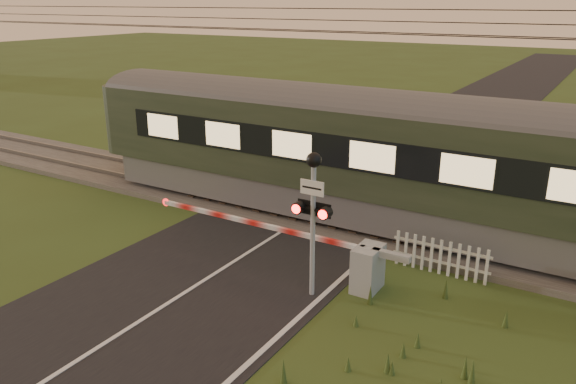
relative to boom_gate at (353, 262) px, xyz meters
The scene contains 7 objects.
ground 4.32m from the boom_gate, 136.26° to the right, with size 160.00×160.00×0.00m, color #36461B.
road 4.47m from the boom_gate, 133.92° to the right, with size 6.00×140.00×0.03m.
track_bed 4.73m from the boom_gate, 131.13° to the left, with size 140.00×3.40×0.39m.
overhead_wires 6.95m from the boom_gate, 131.13° to the left, with size 120.00×0.62×0.62m.
boom_gate is the anchor object (origin of this frame).
crossing_signal 1.99m from the boom_gate, 124.10° to the right, with size 0.85×0.35×3.33m.
picket_fence 2.27m from the boom_gate, 46.54° to the left, with size 2.40×0.07×0.89m.
Camera 1 is at (7.88, -7.82, 6.31)m, focal length 35.00 mm.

